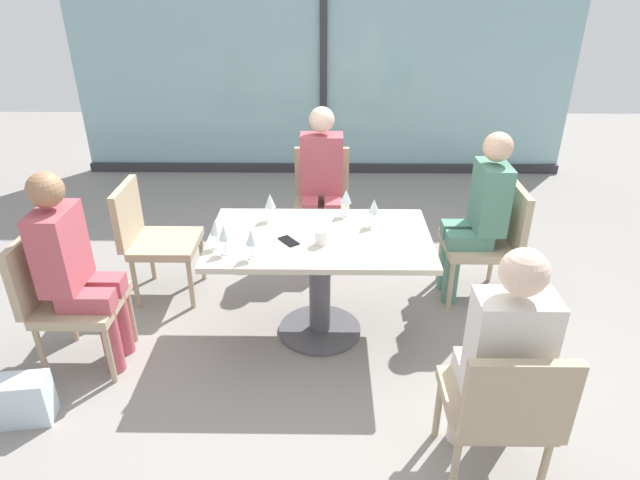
% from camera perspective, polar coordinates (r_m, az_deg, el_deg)
% --- Properties ---
extents(ground_plane, '(12.00, 12.00, 0.00)m').
position_cam_1_polar(ground_plane, '(3.79, -0.02, -9.48)').
color(ground_plane, gray).
extents(window_wall_backdrop, '(5.58, 0.10, 2.70)m').
position_cam_1_polar(window_wall_backdrop, '(6.32, 0.37, 17.64)').
color(window_wall_backdrop, '#8CB7BC').
rests_on(window_wall_backdrop, ground_plane).
extents(dining_table_main, '(1.39, 0.83, 0.73)m').
position_cam_1_polar(dining_table_main, '(3.49, -0.02, -2.23)').
color(dining_table_main, '#BCB29E').
rests_on(dining_table_main, ground_plane).
extents(chair_side_end, '(0.50, 0.46, 0.87)m').
position_cam_1_polar(chair_side_end, '(3.60, -25.33, -5.08)').
color(chair_side_end, tan).
rests_on(chair_side_end, ground_plane).
extents(chair_far_right, '(0.50, 0.46, 0.87)m').
position_cam_1_polar(chair_far_right, '(4.11, 17.47, 0.40)').
color(chair_far_right, tan).
rests_on(chair_far_right, ground_plane).
extents(chair_front_right, '(0.46, 0.50, 0.87)m').
position_cam_1_polar(chair_front_right, '(2.66, 18.53, -16.17)').
color(chair_front_right, tan).
rests_on(chair_front_right, ground_plane).
extents(chair_near_window, '(0.46, 0.51, 0.87)m').
position_cam_1_polar(chair_near_window, '(4.60, 0.17, 4.64)').
color(chair_near_window, tan).
rests_on(chair_near_window, ground_plane).
extents(chair_far_left, '(0.50, 0.46, 0.87)m').
position_cam_1_polar(chair_far_left, '(4.13, -17.24, 0.59)').
color(chair_far_left, tan).
rests_on(chair_far_left, ground_plane).
extents(person_side_end, '(0.39, 0.34, 1.26)m').
position_cam_1_polar(person_side_end, '(3.46, -24.36, -2.30)').
color(person_side_end, '#B24C56').
rests_on(person_side_end, ground_plane).
extents(person_far_right, '(0.39, 0.34, 1.26)m').
position_cam_1_polar(person_far_right, '(3.99, 16.37, 3.02)').
color(person_far_right, '#4C7F6B').
rests_on(person_far_right, ground_plane).
extents(person_front_right, '(0.34, 0.39, 1.26)m').
position_cam_1_polar(person_front_right, '(2.61, 18.53, -11.27)').
color(person_front_right, silver).
rests_on(person_front_right, ground_plane).
extents(person_near_window, '(0.34, 0.39, 1.26)m').
position_cam_1_polar(person_near_window, '(4.42, 0.16, 6.52)').
color(person_near_window, '#B24C56').
rests_on(person_near_window, ground_plane).
extents(wine_glass_0, '(0.07, 0.07, 0.18)m').
position_cam_1_polar(wine_glass_0, '(3.19, -10.00, 0.71)').
color(wine_glass_0, silver).
rests_on(wine_glass_0, dining_table_main).
extents(wine_glass_1, '(0.07, 0.07, 0.18)m').
position_cam_1_polar(wine_glass_1, '(3.12, -7.20, 0.25)').
color(wine_glass_1, silver).
rests_on(wine_glass_1, dining_table_main).
extents(wine_glass_2, '(0.07, 0.07, 0.18)m').
position_cam_1_polar(wine_glass_2, '(3.64, 2.74, 4.53)').
color(wine_glass_2, silver).
rests_on(wine_glass_2, dining_table_main).
extents(wine_glass_3, '(0.07, 0.07, 0.18)m').
position_cam_1_polar(wine_glass_3, '(3.27, -10.88, 1.30)').
color(wine_glass_3, silver).
rests_on(wine_glass_3, dining_table_main).
extents(wine_glass_4, '(0.07, 0.07, 0.18)m').
position_cam_1_polar(wine_glass_4, '(3.50, 5.67, 3.48)').
color(wine_glass_4, silver).
rests_on(wine_glass_4, dining_table_main).
extents(wine_glass_5, '(0.07, 0.07, 0.18)m').
position_cam_1_polar(wine_glass_5, '(3.58, -5.26, 4.06)').
color(wine_glass_5, silver).
rests_on(wine_glass_5, dining_table_main).
extents(coffee_cup, '(0.08, 0.08, 0.09)m').
position_cam_1_polar(coffee_cup, '(3.28, 0.13, 0.27)').
color(coffee_cup, white).
rests_on(coffee_cup, dining_table_main).
extents(cell_phone_on_table, '(0.14, 0.16, 0.01)m').
position_cam_1_polar(cell_phone_on_table, '(3.34, -3.29, -0.11)').
color(cell_phone_on_table, black).
rests_on(cell_phone_on_table, dining_table_main).
extents(handbag_0, '(0.32, 0.20, 0.28)m').
position_cam_1_polar(handbag_0, '(3.48, -28.73, -14.48)').
color(handbag_0, silver).
rests_on(handbag_0, ground_plane).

